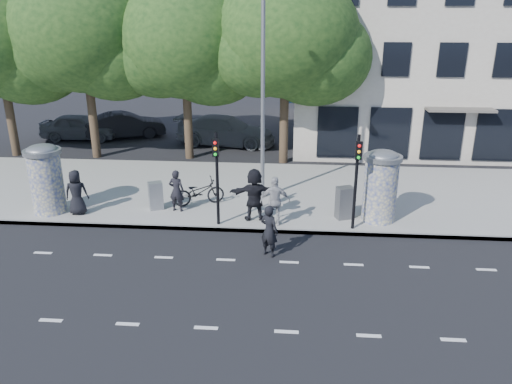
# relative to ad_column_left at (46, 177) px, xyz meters

# --- Properties ---
(ground) EXTENTS (120.00, 120.00, 0.00)m
(ground) POSITION_rel_ad_column_left_xyz_m (7.20, -4.50, -1.54)
(ground) COLOR black
(ground) RESTS_ON ground
(sidewalk) EXTENTS (40.00, 8.00, 0.15)m
(sidewalk) POSITION_rel_ad_column_left_xyz_m (7.20, 3.00, -1.46)
(sidewalk) COLOR gray
(sidewalk) RESTS_ON ground
(curb) EXTENTS (40.00, 0.10, 0.16)m
(curb) POSITION_rel_ad_column_left_xyz_m (7.20, -0.95, -1.46)
(curb) COLOR slate
(curb) RESTS_ON ground
(lane_dash_near) EXTENTS (32.00, 0.12, 0.01)m
(lane_dash_near) POSITION_rel_ad_column_left_xyz_m (7.20, -6.70, -1.53)
(lane_dash_near) COLOR silver
(lane_dash_near) RESTS_ON ground
(lane_dash_far) EXTENTS (32.00, 0.12, 0.01)m
(lane_dash_far) POSITION_rel_ad_column_left_xyz_m (7.20, -3.10, -1.53)
(lane_dash_far) COLOR silver
(lane_dash_far) RESTS_ON ground
(ad_column_left) EXTENTS (1.36, 1.36, 2.65)m
(ad_column_left) POSITION_rel_ad_column_left_xyz_m (0.00, 0.00, 0.00)
(ad_column_left) COLOR beige
(ad_column_left) RESTS_ON sidewalk
(ad_column_right) EXTENTS (1.36, 1.36, 2.65)m
(ad_column_right) POSITION_rel_ad_column_left_xyz_m (12.40, 0.20, 0.00)
(ad_column_right) COLOR beige
(ad_column_right) RESTS_ON sidewalk
(traffic_pole_near) EXTENTS (0.22, 0.31, 3.40)m
(traffic_pole_near) POSITION_rel_ad_column_left_xyz_m (6.60, -0.71, 0.69)
(traffic_pole_near) COLOR black
(traffic_pole_near) RESTS_ON sidewalk
(traffic_pole_far) EXTENTS (0.22, 0.31, 3.40)m
(traffic_pole_far) POSITION_rel_ad_column_left_xyz_m (11.40, -0.71, 0.69)
(traffic_pole_far) COLOR black
(traffic_pole_far) RESTS_ON sidewalk
(street_lamp) EXTENTS (0.25, 0.93, 8.00)m
(street_lamp) POSITION_rel_ad_column_left_xyz_m (8.00, 2.13, 3.26)
(street_lamp) COLOR slate
(street_lamp) RESTS_ON sidewalk
(tree_mid_left) EXTENTS (7.20, 7.20, 9.57)m
(tree_mid_left) POSITION_rel_ad_column_left_xyz_m (-1.30, 8.00, 4.96)
(tree_mid_left) COLOR #38281C
(tree_mid_left) RESTS_ON ground
(tree_near_left) EXTENTS (6.80, 6.80, 8.97)m
(tree_near_left) POSITION_rel_ad_column_left_xyz_m (3.70, 8.20, 4.53)
(tree_near_left) COLOR #38281C
(tree_near_left) RESTS_ON ground
(tree_center) EXTENTS (7.00, 7.00, 9.30)m
(tree_center) POSITION_rel_ad_column_left_xyz_m (8.70, 7.80, 4.77)
(tree_center) COLOR #38281C
(tree_center) RESTS_ON ground
(building) EXTENTS (20.30, 15.85, 12.00)m
(building) POSITION_rel_ad_column_left_xyz_m (19.20, 15.49, 4.46)
(building) COLOR #B7AB99
(building) RESTS_ON ground
(ped_a) EXTENTS (0.93, 0.70, 1.72)m
(ped_a) POSITION_rel_ad_column_left_xyz_m (1.17, -0.13, -0.53)
(ped_a) COLOR black
(ped_a) RESTS_ON sidewalk
(ped_b) EXTENTS (0.65, 0.47, 1.64)m
(ped_b) POSITION_rel_ad_column_left_xyz_m (4.84, 0.48, -0.57)
(ped_b) COLOR black
(ped_b) RESTS_ON sidewalk
(ped_e) EXTENTS (1.11, 0.68, 1.82)m
(ped_e) POSITION_rel_ad_column_left_xyz_m (8.64, -0.59, -0.48)
(ped_e) COLOR #A7A8AB
(ped_e) RESTS_ON sidewalk
(ped_f) EXTENTS (1.89, 0.93, 1.95)m
(ped_f) POSITION_rel_ad_column_left_xyz_m (7.86, -0.13, -0.41)
(ped_f) COLOR black
(ped_f) RESTS_ON sidewalk
(man_road) EXTENTS (0.75, 0.68, 1.72)m
(man_road) POSITION_rel_ad_column_left_xyz_m (8.54, -2.65, -0.68)
(man_road) COLOR black
(man_road) RESTS_ON ground
(bicycle) EXTENTS (1.44, 2.14, 1.06)m
(bicycle) POSITION_rel_ad_column_left_xyz_m (5.56, 1.17, -0.86)
(bicycle) COLOR black
(bicycle) RESTS_ON sidewalk
(cabinet_left) EXTENTS (0.63, 0.56, 1.09)m
(cabinet_left) POSITION_rel_ad_column_left_xyz_m (3.98, 0.59, -0.84)
(cabinet_left) COLOR gray
(cabinet_left) RESTS_ON sidewalk
(cabinet_right) EXTENTS (0.69, 0.60, 1.22)m
(cabinet_right) POSITION_rel_ad_column_left_xyz_m (11.16, 0.24, -0.78)
(cabinet_right) COLOR #5E5F62
(cabinet_right) RESTS_ON sidewalk
(car_left) EXTENTS (2.07, 4.66, 1.56)m
(car_left) POSITION_rel_ad_column_left_xyz_m (-3.72, 11.66, -0.76)
(car_left) COLOR #525659
(car_left) RESTS_ON ground
(car_mid) EXTENTS (3.34, 4.99, 1.55)m
(car_mid) POSITION_rel_ad_column_left_xyz_m (-1.13, 12.34, -0.76)
(car_mid) COLOR black
(car_mid) RESTS_ON ground
(car_right) EXTENTS (3.29, 6.04, 1.66)m
(car_right) POSITION_rel_ad_column_left_xyz_m (5.26, 11.13, -0.71)
(car_right) COLOR slate
(car_right) RESTS_ON ground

